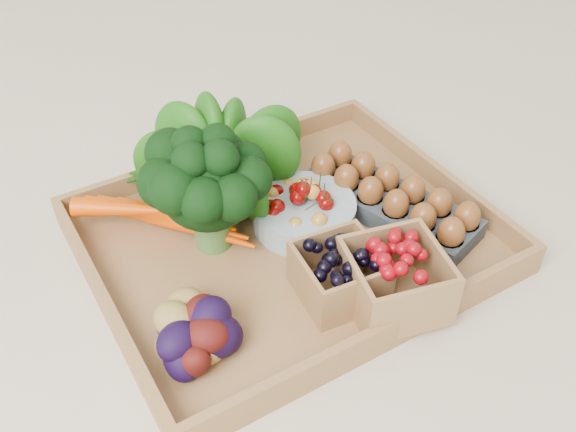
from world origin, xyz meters
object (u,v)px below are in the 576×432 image
cherry_bowl (304,213)px  egg_carton (390,205)px  broccoli (210,207)px  tray (288,243)px

cherry_bowl → egg_carton: (0.12, -0.05, -0.00)m
broccoli → egg_carton: (0.26, -0.08, -0.05)m
tray → broccoli: broccoli is taller
broccoli → cherry_bowl: bearing=-12.7°
tray → egg_carton: bearing=-10.0°
egg_carton → cherry_bowl: bearing=141.6°
broccoli → cherry_bowl: size_ratio=1.13×
broccoli → egg_carton: 0.27m
cherry_bowl → egg_carton: bearing=-20.8°
cherry_bowl → egg_carton: cherry_bowl is taller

